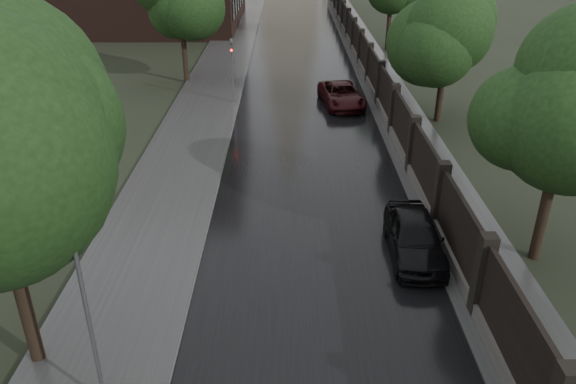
{
  "coord_description": "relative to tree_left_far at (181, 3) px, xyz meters",
  "views": [
    {
      "loc": [
        -1.01,
        -8.28,
        10.75
      ],
      "look_at": [
        -0.99,
        10.04,
        1.5
      ],
      "focal_mm": 35.0,
      "sensor_mm": 36.0,
      "label": 1
    }
  ],
  "objects": [
    {
      "name": "traffic_light",
      "position": [
        3.7,
        -5.01,
        -2.84
      ],
      "size": [
        0.16,
        0.32,
        4.0
      ],
      "color": "#59595E",
      "rests_on": "ground"
    },
    {
      "name": "car_right_near",
      "position": [
        11.35,
        -21.84,
        -4.5
      ],
      "size": [
        1.85,
        4.4,
        1.49
      ],
      "primitive_type": "imported",
      "rotation": [
        0.0,
        0.0,
        -0.02
      ],
      "color": "black",
      "rests_on": "ground"
    },
    {
      "name": "lamp_post",
      "position": [
        2.6,
        -28.5,
        -2.57
      ],
      "size": [
        0.25,
        0.12,
        5.11
      ],
      "color": "#59595E",
      "rests_on": "ground"
    },
    {
      "name": "tree_left_far",
      "position": [
        0.0,
        0.0,
        0.0
      ],
      "size": [
        4.25,
        4.25,
        7.39
      ],
      "color": "black",
      "rests_on": "ground"
    },
    {
      "name": "fence_right",
      "position": [
        12.6,
        2.01,
        -4.23
      ],
      "size": [
        0.45,
        75.72,
        2.7
      ],
      "color": "#383533",
      "rests_on": "ground"
    },
    {
      "name": "tree_right_a",
      "position": [
        15.5,
        -22.0,
        -0.29
      ],
      "size": [
        4.08,
        4.08,
        7.01
      ],
      "color": "black",
      "rests_on": "ground"
    },
    {
      "name": "car_right_far",
      "position": [
        10.28,
        -5.22,
        -4.56
      ],
      "size": [
        2.88,
        5.13,
        1.35
      ],
      "primitive_type": "imported",
      "rotation": [
        0.0,
        0.0,
        0.14
      ],
      "color": "black",
      "rests_on": "ground"
    },
    {
      "name": "tree_right_b",
      "position": [
        15.5,
        -8.0,
        -0.29
      ],
      "size": [
        4.08,
        4.08,
        7.01
      ],
      "color": "black",
      "rests_on": "ground"
    }
  ]
}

